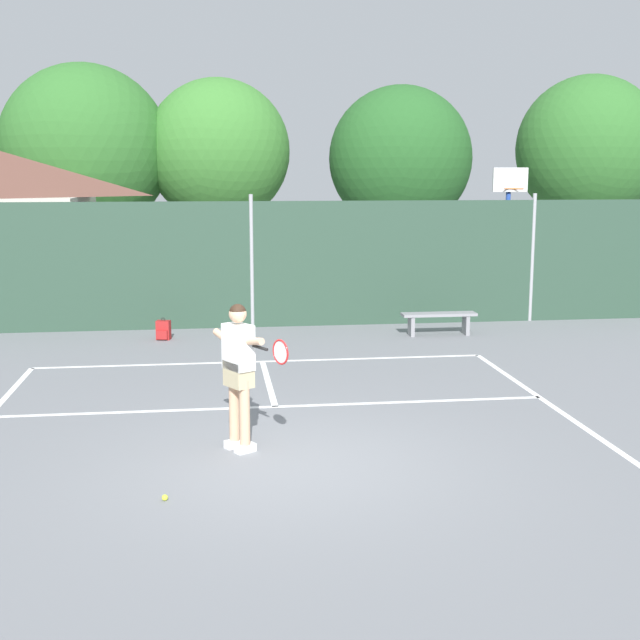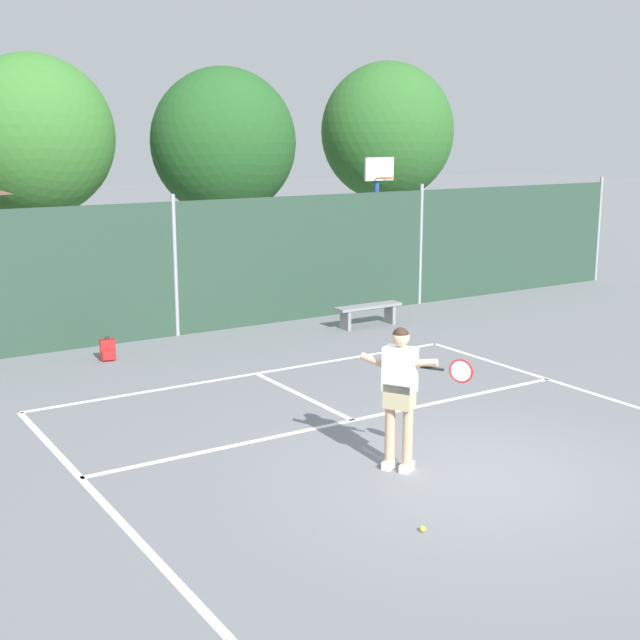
% 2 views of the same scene
% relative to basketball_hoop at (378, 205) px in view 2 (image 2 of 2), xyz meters
% --- Properties ---
extents(ground_plane, '(120.00, 120.00, 0.00)m').
position_rel_basketball_hoop_xyz_m(ground_plane, '(-6.60, -10.93, -2.31)').
color(ground_plane, slate).
extents(court_markings, '(8.30, 11.10, 0.01)m').
position_rel_basketball_hoop_xyz_m(court_markings, '(-6.60, -10.29, -2.31)').
color(court_markings, white).
rests_on(court_markings, ground).
extents(chainlink_fence, '(26.09, 0.09, 2.96)m').
position_rel_basketball_hoop_xyz_m(chainlink_fence, '(-6.60, -1.93, -0.90)').
color(chainlink_fence, '#284233').
rests_on(chainlink_fence, ground).
extents(basketball_hoop, '(0.90, 0.67, 3.55)m').
position_rel_basketball_hoop_xyz_m(basketball_hoop, '(0.00, 0.00, 0.00)').
color(basketball_hoop, '#284CB2').
rests_on(basketball_hoop, ground).
extents(treeline_backdrop, '(26.53, 4.63, 6.70)m').
position_rel_basketball_hoop_xyz_m(treeline_backdrop, '(-6.34, 6.28, 1.77)').
color(treeline_backdrop, brown).
rests_on(treeline_backdrop, ground).
extents(tennis_player, '(0.87, 1.21, 1.85)m').
position_rel_basketball_hoop_xyz_m(tennis_player, '(-7.18, -10.35, -1.20)').
color(tennis_player, silver).
rests_on(tennis_player, ground).
extents(tennis_ball, '(0.07, 0.07, 0.07)m').
position_rel_basketball_hoop_xyz_m(tennis_ball, '(-8.04, -11.89, -2.28)').
color(tennis_ball, '#CCE033').
rests_on(tennis_ball, ground).
extents(backpack_red, '(0.31, 0.29, 0.46)m').
position_rel_basketball_hoop_xyz_m(backpack_red, '(-8.51, -3.12, -2.12)').
color(backpack_red, maroon).
rests_on(backpack_red, ground).
extents(courtside_bench, '(1.60, 0.36, 0.48)m').
position_rel_basketball_hoop_xyz_m(courtside_bench, '(-2.70, -3.38, -1.95)').
color(courtside_bench, gray).
rests_on(courtside_bench, ground).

